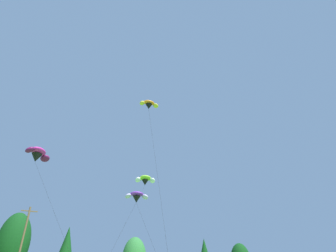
# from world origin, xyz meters

# --- Properties ---
(treeline_tree_c) EXTENTS (5.26, 5.26, 12.82)m
(treeline_tree_c) POSITION_xyz_m (-10.65, 57.37, 7.76)
(treeline_tree_c) COLOR #472D19
(treeline_tree_c) RESTS_ON ground_plane
(treeline_tree_d) EXTENTS (4.08, 4.08, 11.29)m
(treeline_tree_d) POSITION_xyz_m (-1.96, 58.32, 7.07)
(treeline_tree_d) COLOR #472D19
(treeline_tree_d) RESTS_ON ground_plane
(utility_pole) EXTENTS (2.20, 0.26, 11.77)m
(utility_pole) POSITION_xyz_m (-9.20, 47.01, 6.16)
(utility_pole) COLOR brown
(utility_pole) RESTS_ON ground_plane
(parafoil_kite_high_lime_white) EXTENTS (10.46, 13.89, 14.83)m
(parafoil_kite_high_lime_white) POSITION_xyz_m (5.10, 38.21, 15.21)
(parafoil_kite_high_lime_white) COLOR #93D633
(parafoil_kite_mid_orange) EXTENTS (2.90, 9.53, 23.34)m
(parafoil_kite_mid_orange) POSITION_xyz_m (2.72, 31.66, 23.82)
(parafoil_kite_mid_orange) COLOR orange
(parafoil_kite_far_magenta) EXTENTS (7.45, 11.93, 15.08)m
(parafoil_kite_far_magenta) POSITION_xyz_m (-9.69, 35.33, 15.38)
(parafoil_kite_far_magenta) COLOR #D12893
(parafoil_kite_low_purple) EXTENTS (2.95, 10.40, 10.44)m
(parafoil_kite_low_purple) POSITION_xyz_m (1.91, 32.35, 11.00)
(parafoil_kite_low_purple) COLOR purple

